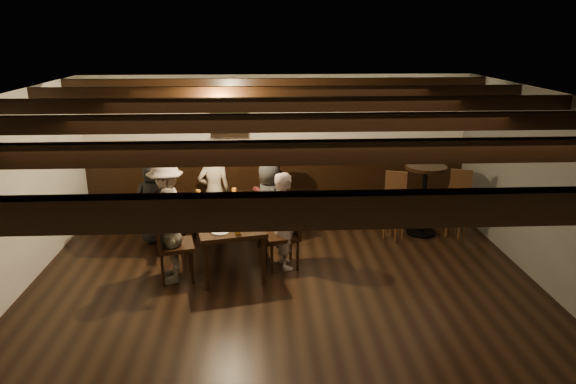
{
  "coord_description": "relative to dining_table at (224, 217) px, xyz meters",
  "views": [
    {
      "loc": [
        -0.27,
        -5.1,
        3.1
      ],
      "look_at": [
        0.07,
        1.3,
        1.07
      ],
      "focal_mm": 32.0,
      "sensor_mm": 36.0,
      "label": 1
    }
  ],
  "objects": [
    {
      "name": "room",
      "position": [
        0.52,
        0.63,
        0.44
      ],
      "size": [
        7.0,
        7.0,
        7.0
      ],
      "color": "black",
      "rests_on": "ground"
    },
    {
      "name": "dining_table",
      "position": [
        0.0,
        0.0,
        0.0
      ],
      "size": [
        1.2,
        1.98,
        0.69
      ],
      "rotation": [
        0.0,
        0.0,
        0.21
      ],
      "color": "black",
      "rests_on": "floor"
    },
    {
      "name": "chair_left_near",
      "position": [
        -0.8,
        0.29,
        -0.37
      ],
      "size": [
        0.48,
        0.48,
        0.88
      ],
      "rotation": [
        0.0,
        0.0,
        -1.36
      ],
      "color": "black",
      "rests_on": "floor"
    },
    {
      "name": "chair_left_far",
      "position": [
        -0.61,
        -0.59,
        -0.33
      ],
      "size": [
        0.54,
        0.54,
        0.99
      ],
      "rotation": [
        0.0,
        0.0,
        -1.36
      ],
      "color": "black",
      "rests_on": "floor"
    },
    {
      "name": "chair_right_near",
      "position": [
        0.61,
        0.59,
        -0.36
      ],
      "size": [
        0.49,
        0.49,
        0.91
      ],
      "rotation": [
        0.0,
        0.0,
        1.78
      ],
      "color": "black",
      "rests_on": "floor"
    },
    {
      "name": "chair_right_far",
      "position": [
        0.8,
        -0.29,
        -0.34
      ],
      "size": [
        0.52,
        0.52,
        0.96
      ],
      "rotation": [
        0.0,
        0.0,
        1.78
      ],
      "color": "black",
      "rests_on": "floor"
    },
    {
      "name": "person_bench_left",
      "position": [
        -1.07,
        0.69,
        0.02
      ],
      "size": [
        0.71,
        0.54,
        1.3
      ],
      "primitive_type": "imported",
      "rotation": [
        0.0,
        0.0,
        3.35
      ],
      "color": "black",
      "rests_on": "floor"
    },
    {
      "name": "person_bench_centre",
      "position": [
        -0.22,
        1.03,
        0.05
      ],
      "size": [
        0.56,
        0.43,
        1.37
      ],
      "primitive_type": "imported",
      "rotation": [
        0.0,
        0.0,
        3.35
      ],
      "color": "#9F947F",
      "rests_on": "floor"
    },
    {
      "name": "person_bench_right",
      "position": [
        0.69,
        1.07,
        0.01
      ],
      "size": [
        0.72,
        0.61,
        1.3
      ],
      "primitive_type": "imported",
      "rotation": [
        0.0,
        0.0,
        3.35
      ],
      "color": "maroon",
      "rests_on": "floor"
    },
    {
      "name": "person_left_near",
      "position": [
        -0.83,
        0.28,
        0.04
      ],
      "size": [
        0.68,
        0.97,
        1.36
      ],
      "primitive_type": "imported",
      "rotation": [
        0.0,
        0.0,
        -1.36
      ],
      "color": "gray",
      "rests_on": "floor"
    },
    {
      "name": "person_left_far",
      "position": [
        -0.64,
        -0.6,
        -0.01
      ],
      "size": [
        0.45,
        0.78,
        1.25
      ],
      "primitive_type": "imported",
      "rotation": [
        0.0,
        0.0,
        -1.36
      ],
      "color": "gray",
      "rests_on": "floor"
    },
    {
      "name": "person_right_near",
      "position": [
        0.64,
        0.6,
        -0.01
      ],
      "size": [
        0.52,
        0.68,
        1.26
      ],
      "primitive_type": "imported",
      "rotation": [
        0.0,
        0.0,
        1.78
      ],
      "color": "#262628",
      "rests_on": "floor"
    },
    {
      "name": "person_right_far",
      "position": [
        0.83,
        -0.28,
        0.03
      ],
      "size": [
        0.41,
        0.54,
        1.33
      ],
      "primitive_type": "imported",
      "rotation": [
        0.0,
        0.0,
        1.78
      ],
      "color": "#AA9790",
      "rests_on": "floor"
    },
    {
      "name": "pint_a",
      "position": [
        -0.42,
        0.63,
        0.13
      ],
      "size": [
        0.07,
        0.07,
        0.14
      ],
      "primitive_type": "cylinder",
      "color": "#BF7219",
      "rests_on": "dining_table"
    },
    {
      "name": "pint_b",
      "position": [
        0.11,
        0.69,
        0.13
      ],
      "size": [
        0.07,
        0.07,
        0.14
      ],
      "primitive_type": "cylinder",
      "color": "#BF7219",
      "rests_on": "dining_table"
    },
    {
      "name": "pint_c",
      "position": [
        -0.31,
        0.03,
        0.13
      ],
      "size": [
        0.07,
        0.07,
        0.14
      ],
      "primitive_type": "cylinder",
      "color": "#BF7219",
      "rests_on": "dining_table"
    },
    {
      "name": "pint_d",
      "position": [
        0.25,
        0.26,
        0.13
      ],
      "size": [
        0.07,
        0.07,
        0.14
      ],
      "primitive_type": "cylinder",
      "color": "silver",
      "rests_on": "dining_table"
    },
    {
      "name": "pint_e",
      "position": [
        -0.12,
        -0.49,
        0.13
      ],
      "size": [
        0.07,
        0.07,
        0.14
      ],
      "primitive_type": "cylinder",
      "color": "#BF7219",
      "rests_on": "dining_table"
    },
    {
      "name": "pint_f",
      "position": [
        0.31,
        -0.5,
        0.13
      ],
      "size": [
        0.07,
        0.07,
        0.14
      ],
      "primitive_type": "cylinder",
      "color": "silver",
      "rests_on": "dining_table"
    },
    {
      "name": "pint_g",
      "position": [
        0.22,
        -0.77,
        0.13
      ],
      "size": [
        0.07,
        0.07,
        0.14
      ],
      "primitive_type": "cylinder",
      "color": "#BF7219",
      "rests_on": "dining_table"
    },
    {
      "name": "plate_near",
      "position": [
        0.0,
        -0.72,
        0.06
      ],
      "size": [
        0.24,
        0.24,
        0.01
      ],
      "primitive_type": "cylinder",
      "color": "white",
      "rests_on": "dining_table"
    },
    {
      "name": "plate_far",
      "position": [
        0.24,
        -0.26,
        0.06
      ],
      "size": [
        0.24,
        0.24,
        0.01
      ],
      "primitive_type": "cylinder",
      "color": "white",
      "rests_on": "dining_table"
    },
    {
      "name": "condiment_caddy",
      "position": [
        0.01,
        -0.05,
        0.12
      ],
      "size": [
        0.15,
        0.1,
        0.12
      ],
      "primitive_type": "cube",
      "color": "black",
      "rests_on": "dining_table"
    },
    {
      "name": "candle",
      "position": [
        0.05,
        0.32,
        0.08
      ],
      "size": [
        0.05,
        0.05,
        0.05
      ],
      "primitive_type": "cylinder",
      "color": "beige",
      "rests_on": "dining_table"
    },
    {
      "name": "high_top_table",
      "position": [
        3.04,
        0.78,
        0.1
      ],
      "size": [
        0.63,
        0.63,
        1.11
      ],
      "color": "black",
      "rests_on": "floor"
    },
    {
      "name": "bar_stool_left",
      "position": [
        2.54,
        0.58,
        -0.22
      ],
      "size": [
        0.38,
        0.4,
        1.13
      ],
      "rotation": [
        0.0,
        0.0,
        -0.31
      ],
      "color": "#3D2513",
      "rests_on": "floor"
    },
    {
      "name": "bar_stool_right",
      "position": [
        3.54,
        0.63,
        -0.22
      ],
      "size": [
        0.39,
        0.41,
        1.13
      ],
      "rotation": [
        0.0,
        0.0,
        -0.37
      ],
      "color": "#3D2513",
      "rests_on": "floor"
    }
  ]
}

